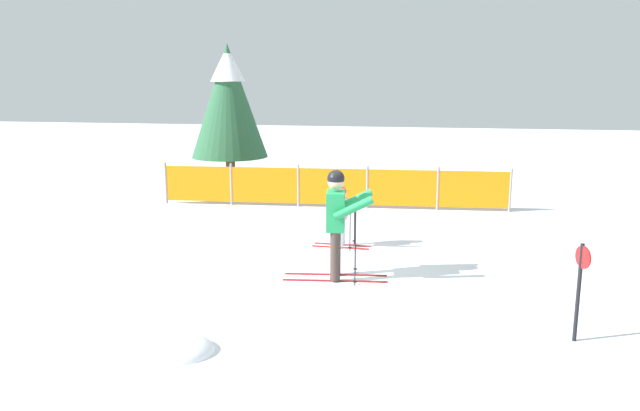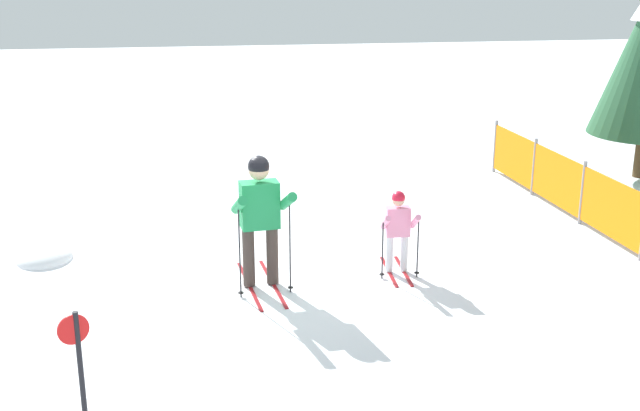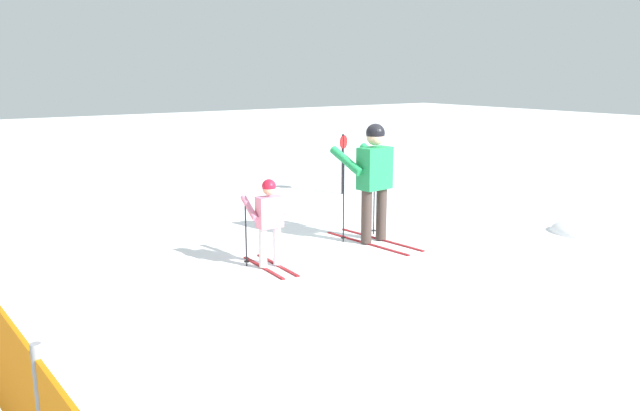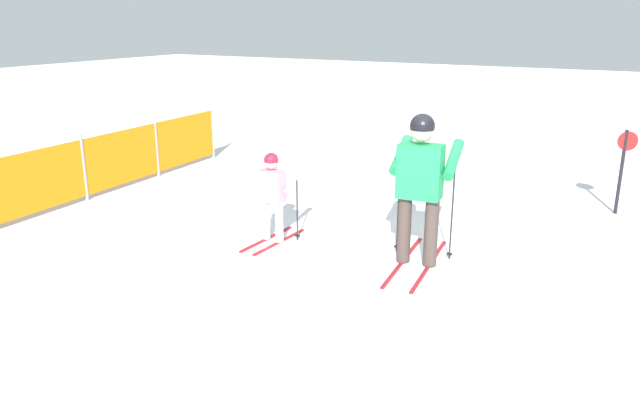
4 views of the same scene
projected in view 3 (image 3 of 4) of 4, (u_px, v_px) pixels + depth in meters
name	position (u px, v px, depth m)	size (l,w,h in m)	color
ground_plane	(381.00, 245.00, 9.20)	(60.00, 60.00, 0.00)	white
skier_adult	(373.00, 172.00, 9.14)	(1.70, 0.80, 1.77)	maroon
skier_child	(269.00, 216.00, 8.02)	(1.11, 0.55, 1.17)	maroon
trail_marker	(343.00, 157.00, 12.86)	(0.13, 0.27, 1.24)	black
snow_mound	(579.00, 233.00, 9.86)	(0.93, 0.79, 0.37)	white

